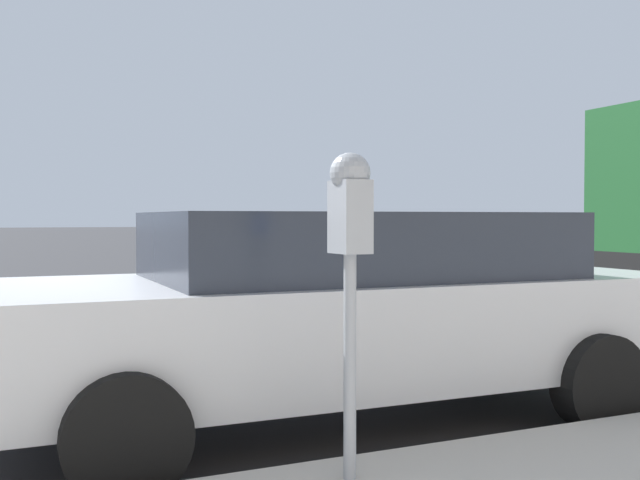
% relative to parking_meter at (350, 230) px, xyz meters
% --- Properties ---
extents(ground_plane, '(220.00, 220.00, 0.00)m').
position_rel_parking_meter_xyz_m(ground_plane, '(2.51, 0.54, -1.33)').
color(ground_plane, '#333335').
extents(parking_meter, '(0.21, 0.19, 1.52)m').
position_rel_parking_meter_xyz_m(parking_meter, '(0.00, 0.00, 0.00)').
color(parking_meter, gray).
rests_on(parking_meter, sidewalk).
extents(car_silver, '(2.07, 4.90, 1.43)m').
position_rel_parking_meter_xyz_m(car_silver, '(1.46, -0.65, -0.56)').
color(car_silver, '#B7BABF').
rests_on(car_silver, ground_plane).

